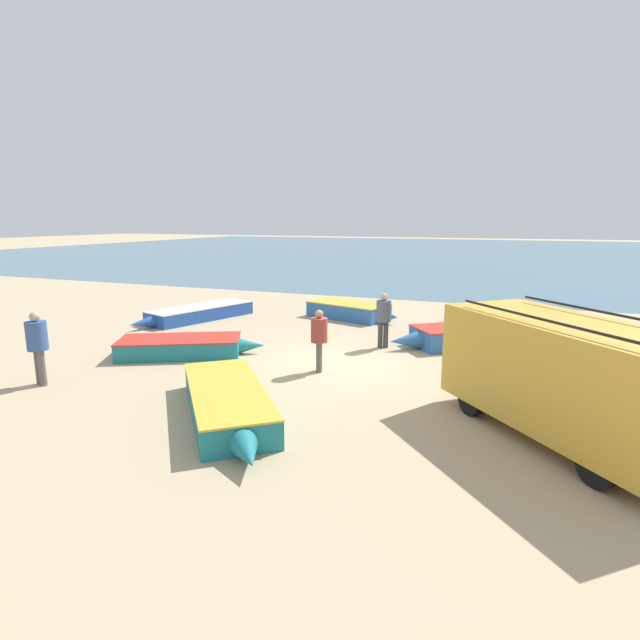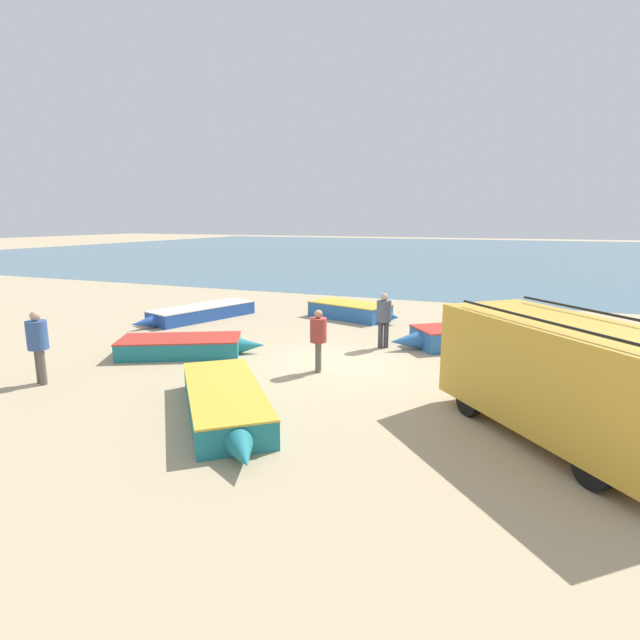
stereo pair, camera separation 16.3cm
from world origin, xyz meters
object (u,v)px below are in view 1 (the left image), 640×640
object	(u,v)px
parked_van	(568,375)
fisherman_0	(37,342)
fishing_rowboat_0	(184,347)
fishing_rowboat_3	(228,403)
fisherman_2	(384,315)
fishing_rowboat_1	(478,335)
fishing_rowboat_4	(351,311)
fisherman_1	(319,335)
fishing_rowboat_2	(198,313)

from	to	relation	value
parked_van	fisherman_0	xyz separation A→B (m)	(-11.69, -1.36, -0.13)
parked_van	fishing_rowboat_0	xyz separation A→B (m)	(-10.10, 2.19, -0.96)
fisherman_0	fishing_rowboat_3	bearing A→B (deg)	-74.29
fishing_rowboat_0	fishing_rowboat_3	xyz separation A→B (m)	(3.77, -3.61, 0.03)
fishing_rowboat_3	fisherman_2	distance (m)	6.91
fishing_rowboat_1	fishing_rowboat_4	world-z (taller)	fishing_rowboat_1
fishing_rowboat_4	fisherman_2	size ratio (longest dim) A/B	2.34
fishing_rowboat_1	fisherman_1	distance (m)	5.96
fishing_rowboat_2	fishing_rowboat_4	world-z (taller)	fishing_rowboat_4
fisherman_0	fisherman_2	distance (m)	9.56
fishing_rowboat_3	fishing_rowboat_4	world-z (taller)	fishing_rowboat_4
fishing_rowboat_4	fishing_rowboat_2	bearing A→B (deg)	-139.19
fishing_rowboat_0	fishing_rowboat_1	world-z (taller)	fishing_rowboat_1
fishing_rowboat_4	fisherman_2	distance (m)	4.86
parked_van	fishing_rowboat_3	xyz separation A→B (m)	(-6.32, -1.42, -0.93)
fishing_rowboat_3	fishing_rowboat_4	distance (m)	10.89
fishing_rowboat_1	fisherman_2	size ratio (longest dim) A/B	2.90
fisherman_2	parked_van	bearing A→B (deg)	19.92
fisherman_2	fisherman_1	bearing A→B (deg)	-39.14
fishing_rowboat_1	fisherman_1	size ratio (longest dim) A/B	3.01
parked_van	fishing_rowboat_3	world-z (taller)	parked_van
fishing_rowboat_1	fisherman_2	xyz separation A→B (m)	(-2.75, -1.52, 0.72)
fisherman_2	fishing_rowboat_0	bearing A→B (deg)	-82.04
fishing_rowboat_0	fisherman_0	world-z (taller)	fisherman_0
fishing_rowboat_2	fishing_rowboat_3	xyz separation A→B (m)	(6.60, -8.30, 0.02)
fisherman_0	fisherman_1	distance (m)	6.92
fishing_rowboat_4	fishing_rowboat_0	bearing A→B (deg)	-94.82
fishing_rowboat_0	fishing_rowboat_3	bearing A→B (deg)	-71.30
fishing_rowboat_2	fisherman_1	size ratio (longest dim) A/B	3.23
fishing_rowboat_0	fisherman_1	xyz separation A→B (m)	(4.35, -0.01, 0.74)
fishing_rowboat_2	fisherman_1	distance (m)	8.61
parked_van	fishing_rowboat_1	size ratio (longest dim) A/B	1.00
fishing_rowboat_0	fishing_rowboat_1	distance (m)	9.27
fisherman_1	fisherman_2	bearing A→B (deg)	-124.32
fisherman_0	fishing_rowboat_4	bearing A→B (deg)	-6.02
fisherman_0	fisherman_2	bearing A→B (deg)	-29.63
parked_van	fishing_rowboat_1	bearing A→B (deg)	154.83
fishing_rowboat_2	fisherman_2	size ratio (longest dim) A/B	3.11
parked_van	fisherman_2	distance (m)	7.15
fishing_rowboat_2	fisherman_0	bearing A→B (deg)	26.52
fishing_rowboat_1	fishing_rowboat_2	size ratio (longest dim) A/B	0.93
fishing_rowboat_2	fishing_rowboat_3	distance (m)	10.61
fishing_rowboat_4	fishing_rowboat_3	bearing A→B (deg)	-68.47
fishing_rowboat_3	fisherman_2	world-z (taller)	fisherman_2
fishing_rowboat_1	fisherman_1	xyz separation A→B (m)	(-3.69, -4.63, 0.68)
fishing_rowboat_4	fisherman_1	xyz separation A→B (m)	(1.50, -7.25, 0.68)
parked_van	fisherman_2	size ratio (longest dim) A/B	2.88
fishing_rowboat_1	fishing_rowboat_2	bearing A→B (deg)	-38.12
fisherman_2	fisherman_0	bearing A→B (deg)	-68.37
fishing_rowboat_0	fishing_rowboat_1	size ratio (longest dim) A/B	0.84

